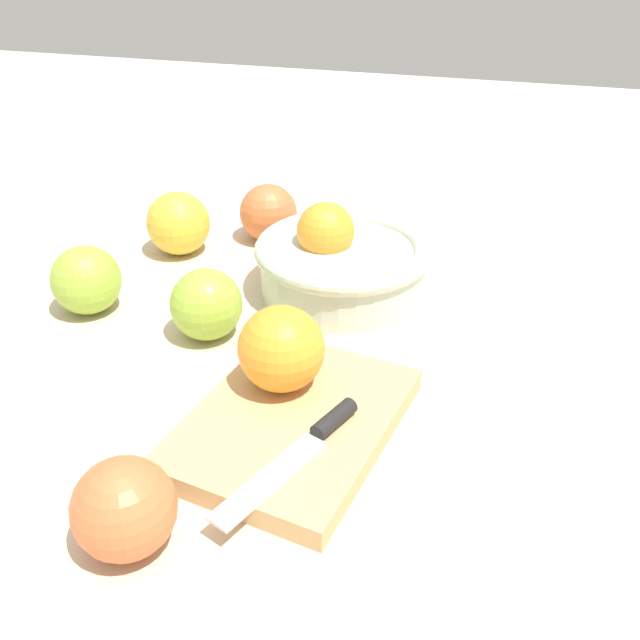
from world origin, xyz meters
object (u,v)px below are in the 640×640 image
Objects in this scene: apple_mid_center at (206,305)px; knife at (308,443)px; apple_mid_right at (124,508)px; cutting_board at (293,423)px; apple_front_left at (178,223)px; bowl at (341,261)px; apple_front_left_2 at (268,213)px; apple_front_center at (86,280)px; orange_on_board at (281,349)px.

knife is at bearing 43.85° from apple_mid_center.
apple_mid_right is at bearing -42.03° from knife.
apple_front_left reaches higher than cutting_board.
apple_mid_center is at bearing -136.15° from knife.
knife reaches higher than cutting_board.
apple_front_left reaches higher than apple_mid_right.
bowl reaches higher than apple_front_left_2.
cutting_board is 2.85× the size of apple_front_left_2.
apple_front_center reaches higher than cutting_board.
apple_mid_center and apple_front_left_2 have the same top height.
knife is 1.95× the size of apple_front_left.
knife is 0.22m from apple_mid_center.
apple_mid_center reaches higher than cutting_board.
apple_front_left is at bearing -141.43° from knife.
apple_mid_right is (0.14, -0.07, 0.03)m from cutting_board.
apple_front_center is (-0.17, -0.29, 0.01)m from knife.
apple_mid_center is at bearing 3.78° from apple_front_left_2.
apple_front_left is (-0.29, -0.23, 0.03)m from cutting_board.
orange_on_board is (-0.04, -0.02, 0.05)m from cutting_board.
orange_on_board is (0.21, -0.00, 0.02)m from bowl.
apple_front_left reaches higher than knife.
apple_mid_right is (0.39, -0.05, -0.00)m from bowl.
apple_front_left is (-0.15, 0.03, 0.00)m from apple_front_center.
apple_front_left_2 is (-0.35, -0.14, 0.03)m from cutting_board.
knife is (0.04, 0.02, 0.01)m from cutting_board.
apple_mid_right is at bearing -26.67° from cutting_board.
apple_mid_center is at bearing -40.47° from bowl.
apple_front_left is at bearing -139.60° from orange_on_board.
apple_mid_right is (0.11, -0.10, 0.01)m from knife.
apple_mid_center is at bearing -128.41° from orange_on_board.
apple_front_left reaches higher than apple_front_left_2.
orange_on_board reaches higher than apple_front_left.
apple_mid_center is (0.12, -0.11, -0.00)m from bowl.
bowl is at bearing 172.34° from apple_mid_right.
bowl is 2.60× the size of orange_on_board.
apple_front_center is at bearing -144.72° from apple_mid_right.
cutting_board is at bearing 63.63° from apple_front_center.
knife is at bearing 59.85° from apple_front_center.
orange_on_board is at bearing -0.06° from bowl.
knife is at bearing 38.57° from apple_front_left.
apple_front_center is 1.00× the size of apple_front_left_2.
apple_front_left reaches higher than apple_front_center.
apple_mid_center reaches higher than knife.
apple_front_left_2 is (-0.11, -0.12, -0.00)m from bowl.
cutting_board is at bearing 21.88° from apple_front_left_2.
apple_mid_center is 0.14m from apple_front_center.
bowl is 0.27m from apple_front_center.
orange_on_board is at bearing 51.59° from apple_mid_center.
apple_front_left_2 is at bearing -156.95° from knife.
cutting_board is at bearing 39.20° from apple_front_left.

